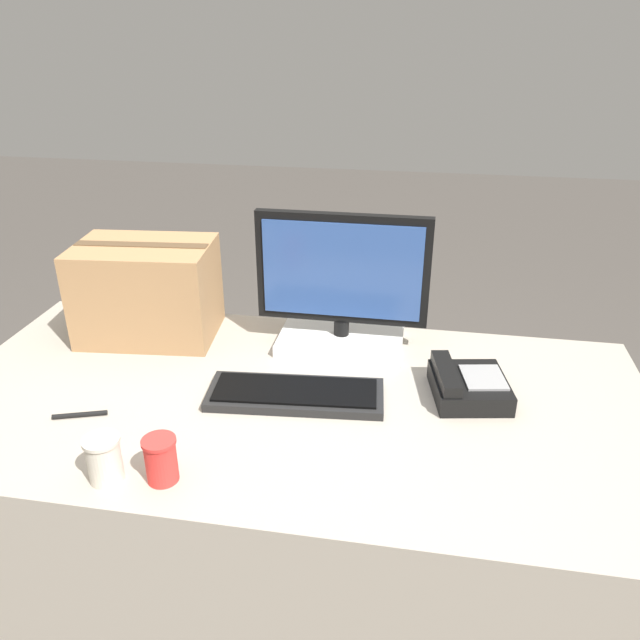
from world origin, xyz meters
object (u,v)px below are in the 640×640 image
keyboard (295,395)px  paper_cup_right (161,460)px  monitor (342,295)px  cardboard_box (147,291)px  desk_phone (467,385)px  pen_marker (80,415)px  paper_cup_left (104,459)px

keyboard → paper_cup_right: size_ratio=4.50×
monitor → cardboard_box: 0.57m
monitor → desk_phone: monitor is taller
monitor → cardboard_box: bearing=-177.1°
pen_marker → paper_cup_left: bearing=-67.7°
paper_cup_right → cardboard_box: 0.70m
cardboard_box → pen_marker: 0.47m
monitor → keyboard: bearing=-103.0°
monitor → cardboard_box: size_ratio=1.18×
desk_phone → paper_cup_right: bearing=-155.9°
paper_cup_left → paper_cup_right: bearing=9.6°
paper_cup_left → paper_cup_right: paper_cup_left is taller
paper_cup_right → paper_cup_left: bearing=-170.4°
keyboard → pen_marker: size_ratio=3.64×
desk_phone → paper_cup_left: size_ratio=2.22×
monitor → paper_cup_left: size_ratio=4.75×
paper_cup_right → pen_marker: 0.34m
monitor → paper_cup_right: (-0.28, -0.65, -0.11)m
monitor → keyboard: monitor is taller
paper_cup_left → monitor: bearing=59.7°
monitor → pen_marker: (-0.57, -0.47, -0.15)m
monitor → desk_phone: bearing=-32.2°
keyboard → paper_cup_right: paper_cup_right is taller
monitor → paper_cup_left: 0.79m
paper_cup_left → keyboard: bearing=48.3°
keyboard → cardboard_box: size_ratio=1.10×
paper_cup_left → cardboard_box: bearing=105.7°
desk_phone → cardboard_box: bearing=158.0°
pen_marker → cardboard_box: bearing=72.4°
desk_phone → paper_cup_right: (-0.63, -0.43, 0.02)m
desk_phone → cardboard_box: 0.95m
keyboard → paper_cup_right: 0.40m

